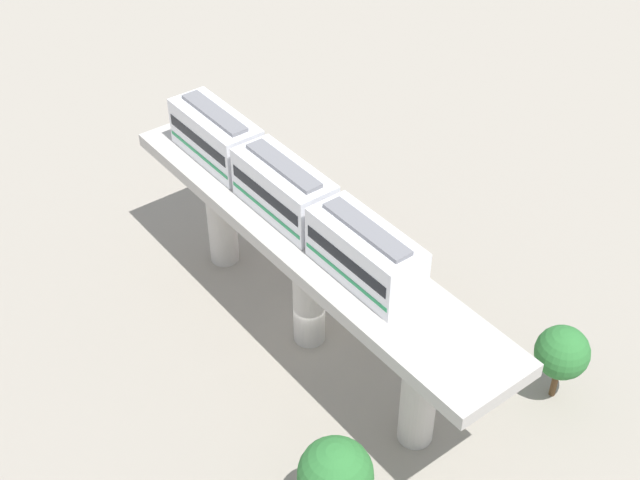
{
  "coord_description": "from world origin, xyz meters",
  "views": [
    {
      "loc": [
        22.0,
        29.5,
        37.46
      ],
      "look_at": [
        -2.5,
        -2.19,
        4.94
      ],
      "focal_mm": 48.42,
      "sensor_mm": 36.0,
      "label": 1
    }
  ],
  "objects_px": {
    "train": "(284,189)",
    "parked_car_yellow": "(392,292)",
    "tree_near_viaduct": "(562,353)",
    "parked_car_red": "(330,231)",
    "tree_mid_lot": "(335,475)"
  },
  "relations": [
    {
      "from": "tree_near_viaduct",
      "to": "parked_car_yellow",
      "type": "bearing_deg",
      "value": -79.78
    },
    {
      "from": "parked_car_red",
      "to": "tree_near_viaduct",
      "type": "relative_size",
      "value": 0.89
    },
    {
      "from": "train",
      "to": "parked_car_yellow",
      "type": "xyz_separation_m",
      "value": [
        -6.09,
        2.82,
        -9.03
      ]
    },
    {
      "from": "tree_near_viaduct",
      "to": "tree_mid_lot",
      "type": "height_order",
      "value": "tree_mid_lot"
    },
    {
      "from": "parked_car_red",
      "to": "tree_mid_lot",
      "type": "bearing_deg",
      "value": 57.93
    },
    {
      "from": "tree_near_viaduct",
      "to": "tree_mid_lot",
      "type": "bearing_deg",
      "value": -5.24
    },
    {
      "from": "parked_car_yellow",
      "to": "train",
      "type": "bearing_deg",
      "value": -33.34
    },
    {
      "from": "parked_car_red",
      "to": "train",
      "type": "bearing_deg",
      "value": 38.8
    },
    {
      "from": "train",
      "to": "tree_mid_lot",
      "type": "height_order",
      "value": "train"
    },
    {
      "from": "parked_car_red",
      "to": "parked_car_yellow",
      "type": "bearing_deg",
      "value": 89.76
    },
    {
      "from": "train",
      "to": "tree_near_viaduct",
      "type": "distance_m",
      "value": 17.52
    },
    {
      "from": "parked_car_yellow",
      "to": "tree_mid_lot",
      "type": "relative_size",
      "value": 0.84
    },
    {
      "from": "train",
      "to": "tree_near_viaduct",
      "type": "height_order",
      "value": "train"
    },
    {
      "from": "parked_car_yellow",
      "to": "parked_car_red",
      "type": "bearing_deg",
      "value": -104.26
    },
    {
      "from": "train",
      "to": "parked_car_yellow",
      "type": "bearing_deg",
      "value": 155.16
    }
  ]
}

